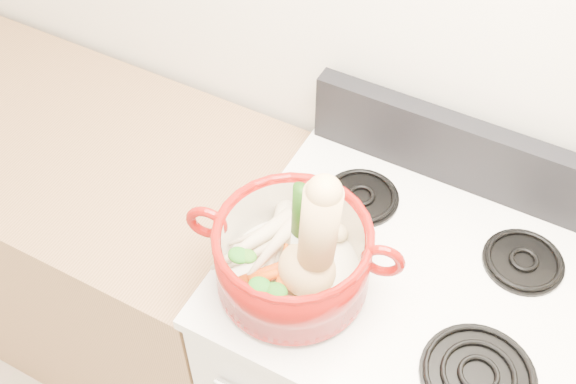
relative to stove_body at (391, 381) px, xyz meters
The scene contains 25 objects.
wall_back 0.91m from the stove_body, 90.00° to the left, with size 3.50×0.02×2.60m, color silver.
stove_body is the anchor object (origin of this frame).
cooktop 0.47m from the stove_body, ahead, with size 0.78×0.67×0.03m, color white.
control_backsplash 0.65m from the stove_body, 90.00° to the left, with size 0.76×0.05×0.18m, color black.
counter_left 1.07m from the stove_body, behind, with size 1.36×0.65×0.90m, color #956B46.
burner_front_left 0.56m from the stove_body, 139.90° to the right, with size 0.22×0.22×0.02m, color black.
burner_front_right 0.56m from the stove_body, 40.10° to the right, with size 0.22×0.22×0.02m, color black.
burner_back_left 0.55m from the stove_body, 143.62° to the left, with size 0.17×0.17×0.02m, color black.
burner_back_right 0.55m from the stove_body, 36.38° to the left, with size 0.17×0.17×0.02m, color black.
dutch_oven 0.64m from the stove_body, 147.43° to the right, with size 0.31×0.31×0.15m, color maroon.
pot_handle_left 0.77m from the stove_body, 155.28° to the right, with size 0.09×0.09×0.02m, color maroon.
pot_handle_right 0.65m from the stove_body, 115.41° to the right, with size 0.09×0.09×0.02m, color maroon.
squash 0.73m from the stove_body, 138.77° to the right, with size 0.12×0.12×0.30m, color tan, non-canonical shape.
leek 0.71m from the stove_body, 149.23° to the right, with size 0.04×0.04×0.25m, color silver.
ginger 0.60m from the stove_body, behind, with size 0.08×0.06×0.05m, color tan.
parsnip_0 0.64m from the stove_body, 154.81° to the right, with size 0.04×0.04×0.22m, color beige.
parsnip_1 0.64m from the stove_body, 156.25° to the right, with size 0.04×0.04×0.19m, color beige.
parsnip_2 0.64m from the stove_body, 165.80° to the right, with size 0.04×0.04×0.18m, color beige.
parsnip_3 0.67m from the stove_body, 155.78° to the right, with size 0.04×0.04×0.20m, color beige.
parsnip_4 0.66m from the stove_body, 162.45° to the right, with size 0.04×0.04×0.20m, color beige.
parsnip_5 0.66m from the stove_body, 155.60° to the right, with size 0.04×0.04×0.23m, color beige.
carrot_0 0.63m from the stove_body, 138.48° to the right, with size 0.03×0.03×0.17m, color #B84309.
carrot_1 0.64m from the stove_body, 144.99° to the right, with size 0.03×0.03×0.16m, color #C24809.
carrot_2 0.64m from the stove_body, 137.52° to the right, with size 0.03×0.03×0.17m, color #DE520B.
carrot_3 0.65m from the stove_body, 141.37° to the right, with size 0.03×0.03×0.13m, color #DA4E0A.
Camera 1 is at (0.17, 0.52, 2.22)m, focal length 45.00 mm.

